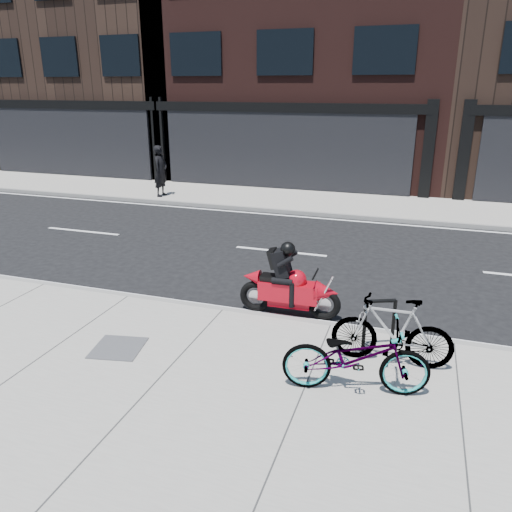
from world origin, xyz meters
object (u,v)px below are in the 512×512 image
(bicycle_front, at_px, (356,357))
(motorcycle, at_px, (294,286))
(utility_grate, at_px, (118,348))
(bike_rack, at_px, (379,321))
(pedestrian, at_px, (161,171))
(bicycle_rear, at_px, (392,331))

(bicycle_front, height_order, motorcycle, motorcycle)
(motorcycle, bearing_deg, utility_grate, -136.25)
(bike_rack, relative_size, pedestrian, 0.46)
(bike_rack, distance_m, utility_grate, 4.09)
(bicycle_front, bearing_deg, bike_rack, -19.99)
(bike_rack, distance_m, bicycle_rear, 0.40)
(motorcycle, bearing_deg, bicycle_front, -59.67)
(bike_rack, distance_m, motorcycle, 1.93)
(motorcycle, height_order, pedestrian, pedestrian)
(bicycle_front, relative_size, utility_grate, 2.60)
(bicycle_rear, height_order, motorcycle, motorcycle)
(bicycle_rear, relative_size, utility_grate, 2.34)
(bicycle_rear, distance_m, pedestrian, 13.09)
(bicycle_front, xyz_separation_m, pedestrian, (-8.53, 10.43, 0.42))
(motorcycle, xyz_separation_m, utility_grate, (-2.26, -2.28, -0.44))
(bicycle_front, bearing_deg, bicycle_rear, -35.57)
(motorcycle, distance_m, pedestrian, 10.84)
(bike_rack, relative_size, motorcycle, 0.45)
(pedestrian, bearing_deg, utility_grate, -153.73)
(bike_rack, height_order, motorcycle, motorcycle)
(motorcycle, relative_size, utility_grate, 2.54)
(motorcycle, height_order, utility_grate, motorcycle)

